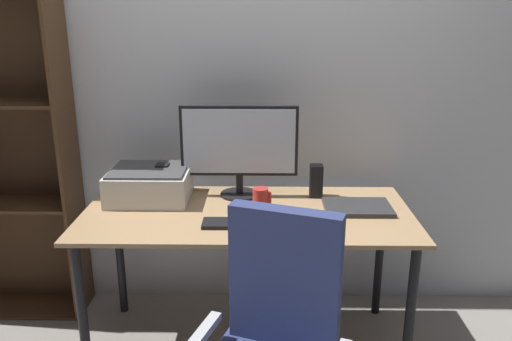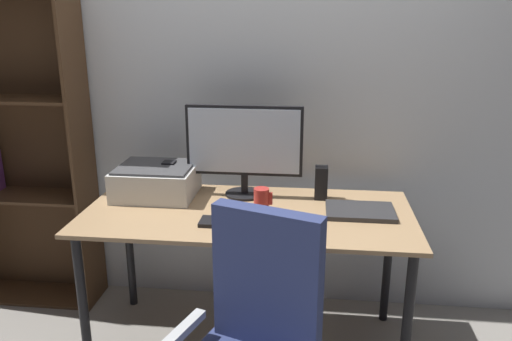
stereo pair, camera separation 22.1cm
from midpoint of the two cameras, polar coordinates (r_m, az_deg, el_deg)
name	(u,v)px [view 2 (the right image)]	position (r m, az deg, el deg)	size (l,w,h in m)	color
back_wall	(260,79)	(2.82, 2.71, 10.15)	(6.40, 0.10, 2.60)	silver
desk	(248,227)	(2.47, 1.65, -6.40)	(1.57, 0.73, 0.74)	tan
monitor	(244,145)	(2.57, 1.13, 2.86)	(0.59, 0.20, 0.47)	black
keyboard	(232,223)	(2.28, 0.07, -5.91)	(0.29, 0.11, 0.02)	black
mouse	(286,224)	(2.26, 6.14, -6.04)	(0.06, 0.10, 0.03)	black
coffee_mug	(262,199)	(2.44, 3.23, -3.26)	(0.09, 0.07, 0.11)	#B72D28
laptop	(360,211)	(2.48, 14.10, -4.48)	(0.32, 0.23, 0.02)	#2D2D30
speaker_left	(170,177)	(2.67, -7.32, -0.79)	(0.06, 0.07, 0.17)	black
speaker_right	(321,183)	(2.61, 9.73, -1.39)	(0.06, 0.07, 0.17)	black
printer	(156,181)	(2.64, -8.80, -1.18)	(0.40, 0.34, 0.16)	silver
bookshelf	(17,150)	(3.13, -23.44, 2.08)	(0.77, 0.28, 1.85)	#4C331E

